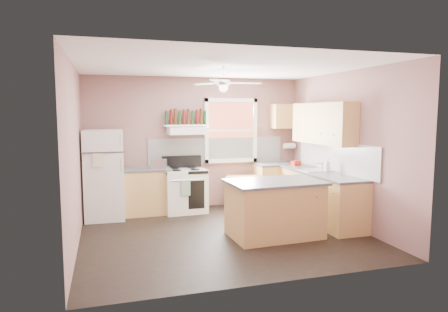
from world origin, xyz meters
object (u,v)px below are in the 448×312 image
object	(u,v)px
stove	(185,191)
island	(274,210)
toaster	(159,164)
refrigerator	(104,175)
cart	(242,192)

from	to	relation	value
stove	island	xyz separation A→B (m)	(1.07, -1.97, 0.00)
island	toaster	bearing A→B (deg)	126.62
refrigerator	toaster	bearing A→B (deg)	5.03
stove	island	size ratio (longest dim) A/B	0.61
toaster	refrigerator	bearing A→B (deg)	-158.99
stove	island	world-z (taller)	same
refrigerator	island	size ratio (longest dim) A/B	1.19
stove	toaster	bearing A→B (deg)	-178.55
toaster	island	xyz separation A→B (m)	(1.58, -1.94, -0.56)
refrigerator	toaster	distance (m)	1.03
stove	cart	bearing A→B (deg)	0.66
stove	island	bearing A→B (deg)	-63.37
refrigerator	island	bearing A→B (deg)	-33.60
toaster	island	distance (m)	2.56
refrigerator	cart	xyz separation A→B (m)	(2.75, 0.13, -0.50)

